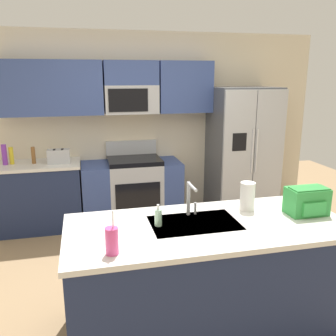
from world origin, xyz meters
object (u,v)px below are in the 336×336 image
(pepper_mill, at_px, (33,155))
(soap_dispenser, at_px, (158,217))
(range_oven, at_px, (132,190))
(drink_cup_pink, at_px, (112,241))
(sink_faucet, at_px, (190,196))
(bottle_yellow, at_px, (11,156))
(refrigerator, at_px, (242,152))
(paper_towel_roll, at_px, (247,196))
(toaster, at_px, (59,156))
(backpack, at_px, (307,200))
(bottle_purple, at_px, (4,155))

(pepper_mill, distance_m, soap_dispenser, 2.60)
(range_oven, bearing_deg, drink_cup_pink, -100.33)
(sink_faucet, xyz_separation_m, drink_cup_pink, (-0.67, -0.50, -0.08))
(bottle_yellow, height_order, soap_dispenser, bottle_yellow)
(refrigerator, height_order, paper_towel_roll, refrigerator)
(soap_dispenser, bearing_deg, toaster, 110.20)
(toaster, bearing_deg, backpack, -48.28)
(bottle_yellow, height_order, drink_cup_pink, drink_cup_pink)
(bottle_yellow, bearing_deg, range_oven, -1.19)
(refrigerator, relative_size, drink_cup_pink, 6.19)
(range_oven, xyz_separation_m, bottle_yellow, (-1.54, 0.03, 0.57))
(bottle_purple, xyz_separation_m, sink_faucet, (1.79, -2.21, 0.04))
(range_oven, distance_m, pepper_mill, 1.39)
(soap_dispenser, bearing_deg, backpack, -2.22)
(bottle_yellow, xyz_separation_m, paper_towel_roll, (2.23, -2.21, 0.01))
(bottle_yellow, xyz_separation_m, backpack, (2.66, -2.41, 0.01))
(range_oven, height_order, sink_faucet, sink_faucet)
(soap_dispenser, bearing_deg, range_oven, 87.21)
(bottle_yellow, relative_size, paper_towel_roll, 0.92)
(bottle_purple, relative_size, backpack, 0.82)
(sink_faucet, height_order, soap_dispenser, sink_faucet)
(toaster, distance_m, soap_dispenser, 2.43)
(paper_towel_roll, xyz_separation_m, backpack, (0.43, -0.20, -0.00))
(range_oven, bearing_deg, paper_towel_roll, -72.40)
(toaster, xyz_separation_m, soap_dispenser, (0.84, -2.28, -0.02))
(sink_faucet, distance_m, drink_cup_pink, 0.84)
(paper_towel_roll, bearing_deg, bottle_yellow, 135.28)
(range_oven, height_order, refrigerator, refrigerator)
(soap_dispenser, xyz_separation_m, backpack, (1.24, -0.05, 0.05))
(range_oven, xyz_separation_m, toaster, (-0.95, -0.05, 0.55))
(toaster, relative_size, soap_dispenser, 1.65)
(range_oven, distance_m, backpack, 2.69)
(bottle_purple, height_order, drink_cup_pink, drink_cup_pink)
(pepper_mill, height_order, drink_cup_pink, drink_cup_pink)
(range_oven, bearing_deg, sink_faucet, -85.39)
(toaster, height_order, drink_cup_pink, drink_cup_pink)
(range_oven, xyz_separation_m, soap_dispenser, (-0.11, -2.33, 0.53))
(range_oven, relative_size, paper_towel_roll, 5.67)
(sink_faucet, bearing_deg, bottle_purple, 129.02)
(refrigerator, bearing_deg, bottle_purple, 178.48)
(toaster, bearing_deg, range_oven, 3.16)
(refrigerator, height_order, pepper_mill, refrigerator)
(range_oven, distance_m, paper_towel_roll, 2.35)
(bottle_purple, relative_size, sink_faucet, 0.93)
(refrigerator, bearing_deg, pepper_mill, 178.62)
(pepper_mill, distance_m, drink_cup_pink, 2.81)
(refrigerator, xyz_separation_m, toaster, (-2.57, 0.02, 0.07))
(bottle_purple, distance_m, sink_faucet, 2.85)
(bottle_purple, bearing_deg, toaster, -5.69)
(refrigerator, distance_m, bottle_yellow, 3.16)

